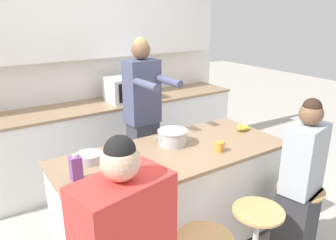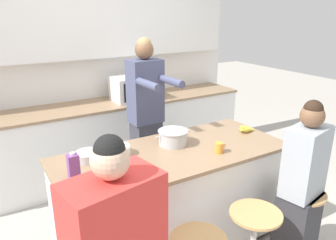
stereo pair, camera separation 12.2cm
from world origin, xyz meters
TOP-DOWN VIEW (x-y plane):
  - wall_back at (0.00, 1.85)m, footprint 3.93×0.22m
  - back_counter at (0.00, 1.56)m, footprint 3.65×0.62m
  - kitchen_island at (0.00, 0.00)m, footprint 1.94×0.83m
  - bar_stool_rightmost at (0.77, -0.68)m, footprint 0.38×0.38m
  - person_cooking at (0.14, 0.75)m, footprint 0.34×0.58m
  - person_seated_near at (0.75, -0.69)m, footprint 0.39×0.32m
  - cooking_pot at (0.08, 0.13)m, footprint 0.35×0.26m
  - fruit_bowl at (-0.41, 0.17)m, footprint 0.19×0.19m
  - mixing_bowl_steel at (-0.64, 0.20)m, footprint 0.20×0.20m
  - coffee_cup_near at (0.31, -0.20)m, footprint 0.11×0.07m
  - banana_bunch at (0.83, 0.04)m, footprint 0.19×0.13m
  - juice_carton at (-0.82, -0.02)m, footprint 0.07×0.07m
  - microwave at (0.36, 1.52)m, footprint 0.51×0.38m

SIDE VIEW (x-z plane):
  - bar_stool_rightmost at x=0.77m, z-range 0.03..0.67m
  - kitchen_island at x=0.00m, z-range 0.00..0.91m
  - back_counter at x=0.00m, z-range 0.00..0.94m
  - person_seated_near at x=0.75m, z-range -0.06..1.34m
  - person_cooking at x=0.14m, z-range 0.01..1.77m
  - banana_bunch at x=0.83m, z-range 0.90..0.96m
  - mixing_bowl_steel at x=-0.64m, z-range 0.90..0.97m
  - fruit_bowl at x=-0.41m, z-range 0.90..0.98m
  - coffee_cup_near at x=0.31m, z-range 0.90..0.99m
  - cooking_pot at x=0.08m, z-range 0.90..1.03m
  - juice_carton at x=-0.82m, z-range 0.89..1.08m
  - microwave at x=0.36m, z-range 0.94..1.23m
  - wall_back at x=0.00m, z-range 0.19..2.89m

